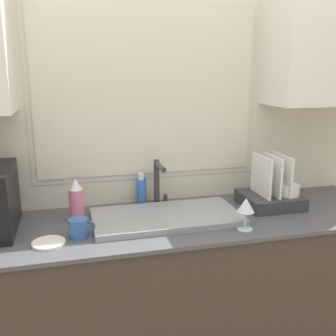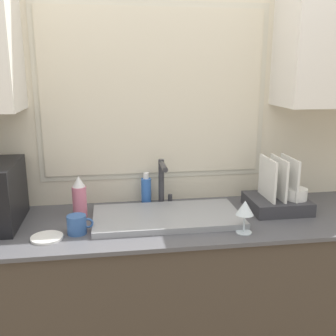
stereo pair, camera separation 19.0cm
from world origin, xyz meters
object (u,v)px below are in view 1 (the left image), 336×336
(spray_bottle, at_px, (76,200))
(soap_bottle, at_px, (141,191))
(faucet, at_px, (158,180))
(wine_glass, at_px, (246,206))
(dish_rack, at_px, (272,194))
(mug_near_sink, at_px, (79,228))

(spray_bottle, distance_m, soap_bottle, 0.39)
(faucet, distance_m, wine_glass, 0.53)
(dish_rack, bearing_deg, mug_near_sink, -171.18)
(mug_near_sink, bearing_deg, wine_glass, -7.68)
(faucet, distance_m, mug_near_sink, 0.55)
(mug_near_sink, height_order, wine_glass, wine_glass)
(faucet, bearing_deg, soap_bottle, 148.03)
(wine_glass, bearing_deg, dish_rack, 43.04)
(soap_bottle, xyz_separation_m, wine_glass, (0.42, -0.47, 0.04))
(soap_bottle, bearing_deg, dish_rack, -15.76)
(faucet, relative_size, spray_bottle, 1.21)
(dish_rack, height_order, spray_bottle, dish_rack)
(dish_rack, xyz_separation_m, wine_glass, (-0.29, -0.27, 0.05))
(soap_bottle, bearing_deg, mug_near_sink, -134.57)
(wine_glass, bearing_deg, mug_near_sink, 172.32)
(faucet, distance_m, dish_rack, 0.64)
(mug_near_sink, bearing_deg, soap_bottle, 45.43)
(dish_rack, relative_size, soap_bottle, 1.67)
(spray_bottle, xyz_separation_m, soap_bottle, (0.36, 0.14, -0.02))
(dish_rack, distance_m, spray_bottle, 1.06)
(dish_rack, distance_m, wine_glass, 0.40)
(soap_bottle, bearing_deg, wine_glass, -48.36)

